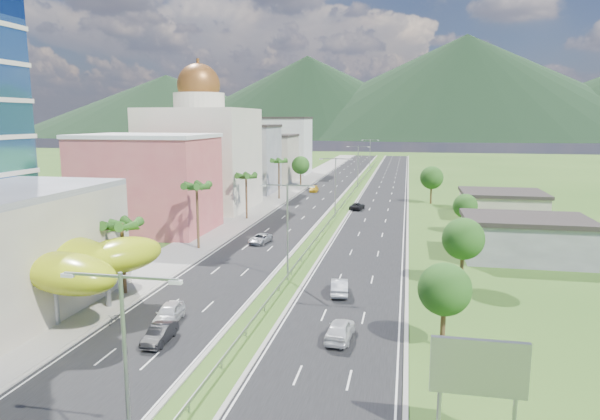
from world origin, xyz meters
The scene contains 37 objects.
ground centered at (0.00, 0.00, 0.00)m, with size 500.00×500.00×0.00m, color #2D5119.
road_left centered at (-7.50, 90.00, 0.02)m, with size 11.00×260.00×0.04m, color black.
road_right centered at (7.50, 90.00, 0.02)m, with size 11.00×260.00×0.04m, color black.
sidewalk_left centered at (-17.00, 90.00, 0.06)m, with size 7.00×260.00×0.12m, color gray.
median_guardrail centered at (0.00, 71.99, 0.62)m, with size 0.10×216.06×0.76m.
streetlight_median_a centered at (0.00, -25.00, 6.75)m, with size 6.04×0.25×11.00m.
streetlight_median_b centered at (0.00, 10.00, 6.75)m, with size 6.04×0.25×11.00m.
streetlight_median_c centered at (0.00, 50.00, 6.75)m, with size 6.04×0.25×11.00m.
streetlight_median_d centered at (0.00, 95.00, 6.75)m, with size 6.04×0.25×11.00m.
streetlight_median_e centered at (0.00, 140.00, 6.75)m, with size 6.04×0.25×11.00m.
lime_canopy centered at (-20.00, -4.00, 4.99)m, with size 18.00×15.00×7.40m.
pink_shophouse centered at (-28.00, 32.00, 7.50)m, with size 20.00×15.00×15.00m, color #C45053.
domed_building centered at (-28.00, 55.00, 11.35)m, with size 20.00×20.00×28.70m.
midrise_grey centered at (-27.00, 80.00, 8.00)m, with size 16.00×15.00×16.00m, color slate.
midrise_beige centered at (-27.00, 102.00, 6.50)m, with size 16.00×15.00×13.00m, color #A19485.
midrise_white centered at (-27.00, 125.00, 9.00)m, with size 16.00×15.00×18.00m, color silver.
billboard centered at (17.00, -18.00, 4.42)m, with size 5.20×0.35×6.20m.
shed_near centered at (28.00, 25.00, 2.50)m, with size 15.00×10.00×5.00m, color slate.
shed_far centered at (30.00, 55.00, 2.20)m, with size 14.00×12.00×4.40m, color #A19485.
palm_tree_b centered at (-15.50, 2.00, 7.06)m, with size 3.60×3.60×8.10m.
palm_tree_c centered at (-15.50, 22.00, 8.50)m, with size 3.60×3.60×9.60m.
palm_tree_d centered at (-15.50, 45.00, 7.54)m, with size 3.60×3.60×8.60m.
palm_tree_e centered at (-15.50, 70.00, 8.31)m, with size 3.60×3.60×9.40m.
leafy_tree_lfar centered at (-15.50, 95.00, 5.58)m, with size 4.90×4.90×8.05m.
leafy_tree_ra centered at (16.00, -5.00, 4.78)m, with size 4.20×4.20×6.90m.
leafy_tree_rb centered at (19.00, 12.00, 5.18)m, with size 4.55×4.55×7.47m.
leafy_tree_rc centered at (22.00, 40.00, 4.37)m, with size 3.85×3.85×6.33m.
leafy_tree_rd centered at (18.00, 70.00, 5.58)m, with size 4.90×4.90×8.05m.
mountain_ridge centered at (60.00, 450.00, 0.00)m, with size 860.00×140.00×90.00m, color black, non-canonical shape.
car_white_near_left centered at (-7.61, -4.46, 0.87)m, with size 1.96×4.88×1.66m, color silver.
car_dark_left centered at (-6.46, -8.68, 0.77)m, with size 1.54×4.41×1.45m, color black.
car_silver_mid_left centered at (-7.91, 26.91, 0.70)m, with size 2.20×4.77×1.33m, color #93949A.
car_yellow_far_left centered at (-9.78, 83.29, 0.74)m, with size 1.97×4.85×1.41m, color gold.
car_white_near_right centered at (7.82, -5.23, 0.89)m, with size 2.00×4.97×1.69m, color silver.
car_silver_right centered at (6.33, 6.30, 0.85)m, with size 1.71×4.91×1.62m, color #ACAEB4.
car_dark_far_right centered at (3.20, 59.12, 0.72)m, with size 2.27×4.92×1.37m, color black.
motorcycle centered at (-12.30, -5.69, 0.58)m, with size 0.51×1.67×1.07m, color black.
Camera 1 is at (12.80, -46.62, 17.97)m, focal length 32.00 mm.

